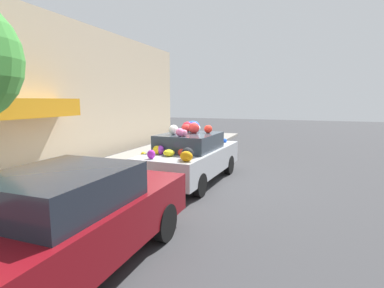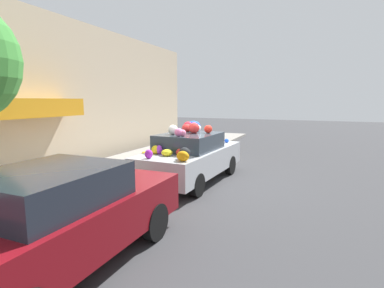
# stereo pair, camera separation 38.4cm
# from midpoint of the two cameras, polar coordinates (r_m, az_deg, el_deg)

# --- Properties ---
(ground_plane) EXTENTS (60.00, 60.00, 0.00)m
(ground_plane) POSITION_cam_midpoint_polar(r_m,az_deg,el_deg) (9.04, 1.09, -7.03)
(ground_plane) COLOR #38383A
(sidewalk_curb) EXTENTS (24.00, 3.20, 0.14)m
(sidewalk_curb) POSITION_cam_midpoint_polar(r_m,az_deg,el_deg) (10.31, -13.02, -4.93)
(sidewalk_curb) COLOR gray
(sidewalk_curb) RESTS_ON ground
(building_facade) EXTENTS (18.00, 1.20, 5.26)m
(building_facade) POSITION_cam_midpoint_polar(r_m,az_deg,el_deg) (11.41, -22.97, 8.73)
(building_facade) COLOR #C6B293
(building_facade) RESTS_ON ground
(fire_hydrant) EXTENTS (0.20, 0.20, 0.70)m
(fire_hydrant) POSITION_cam_midpoint_polar(r_m,az_deg,el_deg) (9.36, -7.86, -3.55)
(fire_hydrant) COLOR gold
(fire_hydrant) RESTS_ON sidewalk_curb
(art_car) EXTENTS (4.22, 1.88, 1.76)m
(art_car) POSITION_cam_midpoint_polar(r_m,az_deg,el_deg) (8.83, 1.13, -2.24)
(art_car) COLOR #B7BABF
(art_car) RESTS_ON ground
(parked_car_plain) EXTENTS (4.13, 1.78, 1.49)m
(parked_car_plain) POSITION_cam_midpoint_polar(r_m,az_deg,el_deg) (4.64, -21.99, -12.82)
(parked_car_plain) COLOR maroon
(parked_car_plain) RESTS_ON ground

